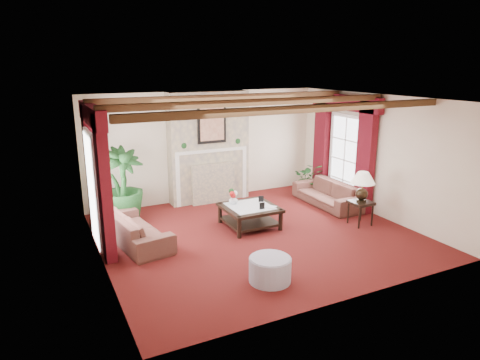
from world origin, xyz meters
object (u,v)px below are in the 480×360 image
sofa_left (135,224)px  potted_palm (123,201)px  side_table (360,213)px  sofa_right (327,190)px  ottoman (270,270)px  coffee_table (250,216)px

sofa_left → potted_palm: bearing=-11.2°
potted_palm → side_table: size_ratio=3.52×
sofa_right → side_table: bearing=-7.3°
potted_palm → ottoman: bearing=-68.1°
sofa_right → potted_palm: 4.79m
sofa_left → potted_palm: 1.31m
sofa_left → coffee_table: 2.36m
side_table → ottoman: bearing=-156.2°
side_table → ottoman: size_ratio=0.77×
coffee_table → ottoman: bearing=-109.6°
potted_palm → sofa_left: bearing=-91.7°
coffee_table → ottoman: coffee_table is taller
potted_palm → ottoman: 4.06m
sofa_left → side_table: size_ratio=3.90×
side_table → ottoman: (-2.97, -1.31, -0.06)m
potted_palm → sofa_right: bearing=-12.8°
sofa_right → potted_palm: bearing=-102.4°
sofa_left → sofa_right: same height
ottoman → side_table: bearing=23.8°
potted_palm → coffee_table: size_ratio=1.67×
side_table → ottoman: side_table is taller
sofa_left → potted_palm: potted_palm is taller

